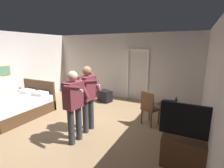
{
  "coord_description": "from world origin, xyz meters",
  "views": [
    {
      "loc": [
        2.86,
        -3.54,
        2.21
      ],
      "look_at": [
        1.03,
        0.15,
        1.29
      ],
      "focal_mm": 26.98,
      "sensor_mm": 36.0,
      "label": 1
    }
  ],
  "objects_px": {
    "laptop": "(169,104)",
    "bottle_on_table": "(176,103)",
    "bed": "(19,106)",
    "tv_flatscreen": "(188,149)",
    "person_blue_shirt": "(74,102)",
    "suitcase_dark": "(105,96)",
    "side_table": "(170,113)",
    "person_striped_shirt": "(88,94)",
    "wooden_chair": "(149,107)"
  },
  "relations": [
    {
      "from": "suitcase_dark",
      "to": "wooden_chair",
      "type": "bearing_deg",
      "value": -14.44
    },
    {
      "from": "side_table",
      "to": "person_striped_shirt",
      "type": "relative_size",
      "value": 0.4
    },
    {
      "from": "bottle_on_table",
      "to": "wooden_chair",
      "type": "height_order",
      "value": "wooden_chair"
    },
    {
      "from": "tv_flatscreen",
      "to": "wooden_chair",
      "type": "relative_size",
      "value": 1.25
    },
    {
      "from": "suitcase_dark",
      "to": "person_blue_shirt",
      "type": "bearing_deg",
      "value": -57.61
    },
    {
      "from": "bed",
      "to": "tv_flatscreen",
      "type": "bearing_deg",
      "value": -2.58
    },
    {
      "from": "laptop",
      "to": "wooden_chair",
      "type": "distance_m",
      "value": 0.59
    },
    {
      "from": "wooden_chair",
      "to": "person_striped_shirt",
      "type": "bearing_deg",
      "value": -142.42
    },
    {
      "from": "suitcase_dark",
      "to": "bed",
      "type": "bearing_deg",
      "value": -110.15
    },
    {
      "from": "person_striped_shirt",
      "to": "side_table",
      "type": "bearing_deg",
      "value": 27.38
    },
    {
      "from": "wooden_chair",
      "to": "person_blue_shirt",
      "type": "distance_m",
      "value": 2.14
    },
    {
      "from": "bottle_on_table",
      "to": "person_striped_shirt",
      "type": "relative_size",
      "value": 0.15
    },
    {
      "from": "bed",
      "to": "person_blue_shirt",
      "type": "height_order",
      "value": "person_blue_shirt"
    },
    {
      "from": "bed",
      "to": "person_blue_shirt",
      "type": "bearing_deg",
      "value": -9.33
    },
    {
      "from": "side_table",
      "to": "wooden_chair",
      "type": "relative_size",
      "value": 0.71
    },
    {
      "from": "bed",
      "to": "side_table",
      "type": "relative_size",
      "value": 2.76
    },
    {
      "from": "side_table",
      "to": "suitcase_dark",
      "type": "height_order",
      "value": "side_table"
    },
    {
      "from": "side_table",
      "to": "suitcase_dark",
      "type": "xyz_separation_m",
      "value": [
        -2.7,
        1.33,
        -0.24
      ]
    },
    {
      "from": "bed",
      "to": "wooden_chair",
      "type": "height_order",
      "value": "bed"
    },
    {
      "from": "laptop",
      "to": "person_striped_shirt",
      "type": "relative_size",
      "value": 0.21
    },
    {
      "from": "person_striped_shirt",
      "to": "bottle_on_table",
      "type": "bearing_deg",
      "value": 23.92
    },
    {
      "from": "wooden_chair",
      "to": "side_table",
      "type": "bearing_deg",
      "value": -4.28
    },
    {
      "from": "laptop",
      "to": "side_table",
      "type": "bearing_deg",
      "value": 59.34
    },
    {
      "from": "bed",
      "to": "person_striped_shirt",
      "type": "distance_m",
      "value": 2.74
    },
    {
      "from": "wooden_chair",
      "to": "laptop",
      "type": "bearing_deg",
      "value": -8.93
    },
    {
      "from": "bottle_on_table",
      "to": "person_striped_shirt",
      "type": "height_order",
      "value": "person_striped_shirt"
    },
    {
      "from": "tv_flatscreen",
      "to": "side_table",
      "type": "bearing_deg",
      "value": 110.46
    },
    {
      "from": "tv_flatscreen",
      "to": "suitcase_dark",
      "type": "bearing_deg",
      "value": 139.95
    },
    {
      "from": "person_striped_shirt",
      "to": "tv_flatscreen",
      "type": "bearing_deg",
      "value": -8.97
    },
    {
      "from": "person_blue_shirt",
      "to": "side_table",
      "type": "bearing_deg",
      "value": 40.11
    },
    {
      "from": "person_blue_shirt",
      "to": "suitcase_dark",
      "type": "bearing_deg",
      "value": 105.74
    },
    {
      "from": "bed",
      "to": "side_table",
      "type": "bearing_deg",
      "value": 14.13
    },
    {
      "from": "wooden_chair",
      "to": "person_blue_shirt",
      "type": "xyz_separation_m",
      "value": [
        -1.31,
        -1.63,
        0.44
      ]
    },
    {
      "from": "laptop",
      "to": "bottle_on_table",
      "type": "height_order",
      "value": "bottle_on_table"
    },
    {
      "from": "bottle_on_table",
      "to": "suitcase_dark",
      "type": "distance_m",
      "value": 3.23
    },
    {
      "from": "bed",
      "to": "suitcase_dark",
      "type": "height_order",
      "value": "bed"
    },
    {
      "from": "suitcase_dark",
      "to": "side_table",
      "type": "bearing_deg",
      "value": -9.52
    },
    {
      "from": "side_table",
      "to": "person_blue_shirt",
      "type": "bearing_deg",
      "value": -139.89
    },
    {
      "from": "tv_flatscreen",
      "to": "person_striped_shirt",
      "type": "height_order",
      "value": "person_striped_shirt"
    },
    {
      "from": "side_table",
      "to": "bed",
      "type": "bearing_deg",
      "value": -165.87
    },
    {
      "from": "laptop",
      "to": "person_blue_shirt",
      "type": "height_order",
      "value": "person_blue_shirt"
    },
    {
      "from": "person_blue_shirt",
      "to": "suitcase_dark",
      "type": "height_order",
      "value": "person_blue_shirt"
    },
    {
      "from": "wooden_chair",
      "to": "person_blue_shirt",
      "type": "bearing_deg",
      "value": -128.85
    },
    {
      "from": "bed",
      "to": "bottle_on_table",
      "type": "xyz_separation_m",
      "value": [
        4.7,
        1.07,
        0.51
      ]
    },
    {
      "from": "laptop",
      "to": "bottle_on_table",
      "type": "xyz_separation_m",
      "value": [
        0.17,
        -0.04,
        0.06
      ]
    },
    {
      "from": "bed",
      "to": "tv_flatscreen",
      "type": "xyz_separation_m",
      "value": [
        5.07,
        -0.23,
        0.08
      ]
    },
    {
      "from": "side_table",
      "to": "person_blue_shirt",
      "type": "relative_size",
      "value": 0.41
    },
    {
      "from": "tv_flatscreen",
      "to": "person_blue_shirt",
      "type": "distance_m",
      "value": 2.48
    },
    {
      "from": "wooden_chair",
      "to": "bottle_on_table",
      "type": "bearing_deg",
      "value": -9.8
    },
    {
      "from": "side_table",
      "to": "person_blue_shirt",
      "type": "distance_m",
      "value": 2.51
    }
  ]
}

